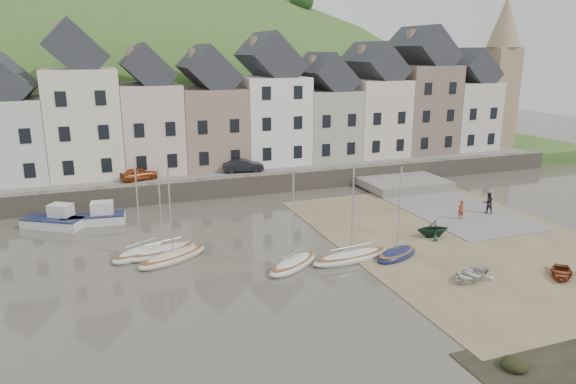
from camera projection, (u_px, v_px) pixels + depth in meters
name	position (u px, v px, depth m)	size (l,w,h in m)	color
ground	(320.00, 259.00, 33.55)	(160.00, 160.00, 0.00)	#474137
quay_land	(214.00, 157.00, 62.36)	(90.00, 30.00, 1.50)	#395A24
quay_street	(238.00, 170.00, 51.72)	(70.00, 7.00, 0.10)	slate
seawall	(248.00, 185.00, 48.72)	(70.00, 1.20, 1.80)	slate
beach	(461.00, 239.00, 37.19)	(18.00, 26.00, 0.06)	brown
slipway	(440.00, 203.00, 45.77)	(8.00, 18.00, 0.12)	slate
hillside	(155.00, 235.00, 90.97)	(134.40, 84.00, 84.00)	#395A24
townhouse_terrace	(244.00, 108.00, 53.97)	(61.05, 8.00, 13.93)	silver
church_spire	(501.00, 68.00, 63.89)	(4.00, 4.00, 18.00)	#997F60
sailboat_0	(141.00, 252.00, 34.02)	(4.47, 3.44, 6.32)	silver
sailboat_1	(163.00, 251.00, 34.24)	(4.88, 2.89, 6.32)	silver
sailboat_2	(173.00, 257.00, 33.32)	(5.20, 3.67, 6.32)	beige
sailboat_3	(293.00, 264.00, 32.23)	(4.49, 3.71, 6.32)	silver
sailboat_4	(351.00, 257.00, 33.34)	(5.73, 2.16, 6.32)	silver
sailboat_5	(397.00, 254.00, 33.74)	(3.98, 2.86, 6.32)	#141C40
motorboat_0	(55.00, 220.00, 39.61)	(4.83, 3.88, 1.70)	silver
motorboat_2	(96.00, 216.00, 40.40)	(4.88, 2.21, 1.70)	silver
rowboat_white	(470.00, 275.00, 30.38)	(2.07, 2.90, 0.60)	silver
rowboat_green	(433.00, 228.00, 37.33)	(2.07, 2.40, 1.27)	#163124
rowboat_red	(561.00, 273.00, 30.71)	(1.84, 2.58, 0.53)	brown
person_red	(461.00, 209.00, 41.19)	(0.56, 0.36, 1.52)	maroon
person_dark	(488.00, 203.00, 42.62)	(0.85, 0.66, 1.75)	black
car_left	(139.00, 174.00, 47.48)	(1.38, 3.44, 1.17)	#963E15
car_right	(243.00, 165.00, 50.73)	(1.37, 3.93, 1.30)	black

